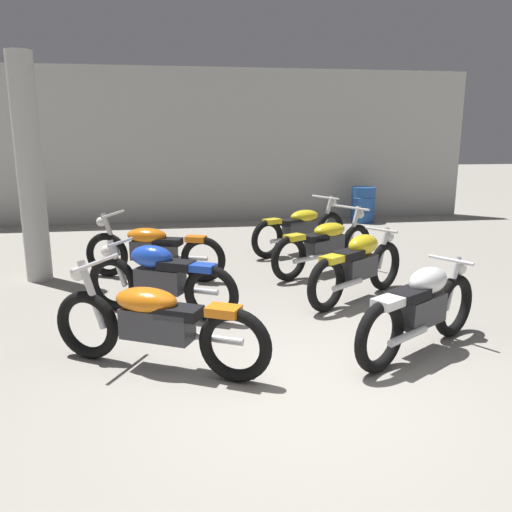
# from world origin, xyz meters

# --- Properties ---
(ground_plane) EXTENTS (60.00, 60.00, 0.00)m
(ground_plane) POSITION_xyz_m (0.00, 0.00, 0.00)
(ground_plane) COLOR gray
(back_wall) EXTENTS (12.54, 0.24, 3.60)m
(back_wall) POSITION_xyz_m (0.00, 8.99, 1.80)
(back_wall) COLOR #B2B2AD
(back_wall) RESTS_ON ground
(support_pillar) EXTENTS (0.36, 0.36, 3.20)m
(support_pillar) POSITION_xyz_m (-3.03, 4.01, 1.60)
(support_pillar) COLOR #B2B2AD
(support_pillar) RESTS_ON ground
(motorcycle_left_row_0) EXTENTS (1.97, 1.15, 0.97)m
(motorcycle_left_row_0) POSITION_xyz_m (-1.23, 0.68, 0.45)
(motorcycle_left_row_0) COLOR black
(motorcycle_left_row_0) RESTS_ON ground
(motorcycle_left_row_1) EXTENTS (1.79, 1.03, 0.88)m
(motorcycle_left_row_1) POSITION_xyz_m (-1.23, 2.14, 0.46)
(motorcycle_left_row_1) COLOR black
(motorcycle_left_row_1) RESTS_ON ground
(motorcycle_left_row_2) EXTENTS (2.07, 0.97, 0.97)m
(motorcycle_left_row_2) POSITION_xyz_m (-1.36, 3.77, 0.45)
(motorcycle_left_row_2) COLOR black
(motorcycle_left_row_2) RESTS_ON ground
(motorcycle_right_row_0) EXTENTS (1.72, 1.15, 0.88)m
(motorcycle_right_row_0) POSITION_xyz_m (1.31, 0.67, 0.46)
(motorcycle_right_row_0) COLOR black
(motorcycle_right_row_0) RESTS_ON ground
(motorcycle_right_row_1) EXTENTS (1.66, 1.24, 0.88)m
(motorcycle_right_row_1) POSITION_xyz_m (1.28, 2.37, 0.46)
(motorcycle_right_row_1) COLOR black
(motorcycle_right_row_1) RESTS_ON ground
(motorcycle_right_row_2) EXTENTS (1.92, 1.22, 0.97)m
(motorcycle_right_row_2) POSITION_xyz_m (1.25, 3.77, 0.45)
(motorcycle_right_row_2) COLOR black
(motorcycle_right_row_2) RESTS_ON ground
(motorcycle_right_row_3) EXTENTS (1.96, 1.16, 0.97)m
(motorcycle_right_row_3) POSITION_xyz_m (1.21, 5.19, 0.45)
(motorcycle_right_row_3) COLOR black
(motorcycle_right_row_3) RESTS_ON ground
(oil_drum) EXTENTS (0.59, 0.59, 0.85)m
(oil_drum) POSITION_xyz_m (3.48, 8.19, 0.43)
(oil_drum) COLOR #23519E
(oil_drum) RESTS_ON ground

